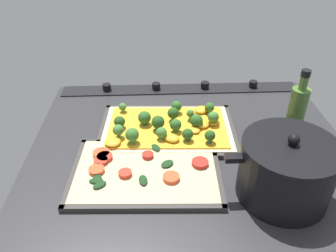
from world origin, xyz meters
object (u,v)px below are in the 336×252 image
object	(u,v)px
veggie_pizza_back	(143,169)
oil_bottle	(296,115)
broccoli_pizza	(168,126)
cooking_pot	(286,170)
baking_tray_front	(167,130)
baking_tray_back	(146,172)

from	to	relation	value
veggie_pizza_back	oil_bottle	xyz separation A→B (cm)	(-39.46, -10.72, 7.51)
broccoli_pizza	oil_bottle	bearing A→B (deg)	169.81
broccoli_pizza	cooking_pot	xyz separation A→B (cm)	(-23.95, 24.75, 4.73)
veggie_pizza_back	oil_bottle	size ratio (longest dim) A/B	1.62
veggie_pizza_back	broccoli_pizza	bearing A→B (deg)	-111.87
cooking_pot	oil_bottle	bearing A→B (deg)	-115.12
baking_tray_front	broccoli_pizza	distance (cm)	1.86
cooking_pot	broccoli_pizza	bearing A→B (deg)	-45.95
baking_tray_front	baking_tray_back	xyz separation A→B (cm)	(5.85, 17.26, 0.00)
veggie_pizza_back	cooking_pot	size ratio (longest dim) A/B	1.25
oil_bottle	baking_tray_front	bearing A→B (deg)	-10.90
veggie_pizza_back	cooking_pot	bearing A→B (deg)	165.11
baking_tray_back	baking_tray_front	bearing A→B (deg)	-108.72
baking_tray_front	cooking_pot	distance (cm)	35.53
broccoli_pizza	veggie_pizza_back	size ratio (longest dim) A/B	1.07
baking_tray_front	veggie_pizza_back	distance (cm)	18.27
baking_tray_front	oil_bottle	world-z (taller)	oil_bottle
oil_bottle	veggie_pizza_back	bearing A→B (deg)	15.20
baking_tray_front	baking_tray_back	size ratio (longest dim) A/B	1.07
broccoli_pizza	baking_tray_back	xyz separation A→B (cm)	(6.06, 16.79, -1.79)
veggie_pizza_back	cooking_pot	world-z (taller)	cooking_pot
cooking_pot	baking_tray_back	bearing A→B (deg)	-14.86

